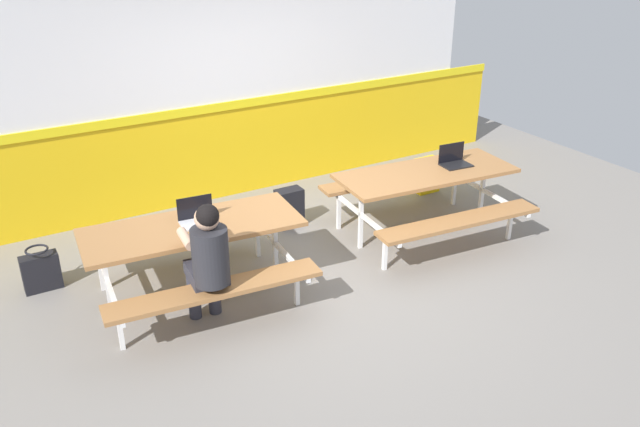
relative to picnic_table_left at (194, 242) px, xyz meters
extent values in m
cube|color=gray|center=(1.31, -0.19, -0.59)|extent=(10.00, 10.00, 0.02)
cube|color=yellow|center=(1.31, 2.10, -0.03)|extent=(8.00, 0.12, 1.10)
cube|color=yellow|center=(1.31, 2.03, 0.57)|extent=(8.00, 0.03, 0.10)
cube|color=silver|center=(1.31, 2.10, 1.32)|extent=(6.72, 0.12, 1.40)
cube|color=#9E6B3D|center=(0.00, 0.00, 0.14)|extent=(1.98, 0.92, 0.04)
cube|color=#9E6B3D|center=(-0.06, -0.63, -0.15)|extent=(1.84, 0.45, 0.04)
cube|color=#9E6B3D|center=(0.06, 0.63, -0.15)|extent=(1.84, 0.45, 0.04)
cube|color=white|center=(-0.78, 0.07, -0.23)|extent=(0.04, 0.04, 0.70)
cube|color=white|center=(-0.78, 0.07, -0.19)|extent=(0.18, 1.55, 0.04)
cube|color=white|center=(-0.82, -0.43, -0.37)|extent=(0.04, 0.04, 0.41)
cube|color=white|center=(-0.73, 0.58, -0.37)|extent=(0.04, 0.04, 0.41)
cube|color=white|center=(0.78, -0.07, -0.23)|extent=(0.04, 0.04, 0.70)
cube|color=white|center=(0.78, -0.07, -0.19)|extent=(0.18, 1.55, 0.04)
cube|color=white|center=(0.73, -0.58, -0.37)|extent=(0.04, 0.04, 0.41)
cube|color=white|center=(0.82, 0.43, -0.37)|extent=(0.04, 0.04, 0.41)
cube|color=#9E6B3D|center=(2.61, -0.03, 0.14)|extent=(1.98, 0.92, 0.04)
cube|color=#9E6B3D|center=(2.55, -0.66, -0.15)|extent=(1.84, 0.45, 0.04)
cube|color=#9E6B3D|center=(2.67, 0.61, -0.15)|extent=(1.84, 0.45, 0.04)
cube|color=white|center=(1.83, 0.05, -0.23)|extent=(0.04, 0.04, 0.70)
cube|color=white|center=(1.83, 0.05, -0.19)|extent=(0.18, 1.55, 0.04)
cube|color=white|center=(1.79, -0.46, -0.37)|extent=(0.04, 0.04, 0.41)
cube|color=white|center=(1.88, 0.55, -0.37)|extent=(0.04, 0.04, 0.41)
cube|color=white|center=(3.39, -0.10, -0.23)|extent=(0.04, 0.04, 0.70)
cube|color=white|center=(3.39, -0.10, -0.19)|extent=(0.18, 1.55, 0.04)
cube|color=white|center=(3.34, -0.61, -0.37)|extent=(0.04, 0.04, 0.41)
cube|color=white|center=(3.43, 0.41, -0.37)|extent=(0.04, 0.04, 0.41)
cylinder|color=#2D2D38|center=(-0.14, -0.30, -0.35)|extent=(0.11, 0.11, 0.45)
cylinder|color=#2D2D38|center=(0.04, -0.32, -0.35)|extent=(0.11, 0.11, 0.45)
cube|color=#2D2D38|center=(-0.06, -0.46, -0.07)|extent=(0.33, 0.41, 0.12)
cylinder|color=#26262B|center=(-0.08, -0.63, 0.17)|extent=(0.30, 0.30, 0.48)
cylinder|color=tan|center=(-0.20, -0.42, 0.27)|extent=(0.11, 0.31, 0.08)
cylinder|color=tan|center=(0.08, -0.44, 0.27)|extent=(0.11, 0.31, 0.08)
sphere|color=tan|center=(-0.08, -0.61, 0.50)|extent=(0.20, 0.20, 0.20)
sphere|color=black|center=(-0.08, -0.64, 0.54)|extent=(0.18, 0.18, 0.18)
cube|color=silver|center=(0.06, -0.01, 0.17)|extent=(0.34, 0.25, 0.01)
cube|color=black|center=(0.07, 0.10, 0.28)|extent=(0.32, 0.04, 0.21)
cube|color=black|center=(2.99, -0.06, 0.17)|extent=(0.34, 0.25, 0.01)
cube|color=black|center=(3.00, 0.04, 0.28)|extent=(0.32, 0.04, 0.21)
cube|color=yellow|center=(3.40, 0.89, -0.36)|extent=(0.30, 0.18, 0.44)
cube|color=yellow|center=(3.40, 1.00, -0.42)|extent=(0.21, 0.04, 0.19)
cube|color=black|center=(-1.21, 0.88, -0.40)|extent=(0.34, 0.14, 0.36)
torus|color=black|center=(-1.21, 0.88, -0.16)|extent=(0.21, 0.21, 0.02)
cube|color=black|center=(1.45, 0.90, -0.36)|extent=(0.30, 0.18, 0.44)
cube|color=black|center=(1.45, 1.01, -0.42)|extent=(0.21, 0.04, 0.19)
camera|label=1|loc=(-1.68, -5.07, 2.72)|focal=37.02mm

